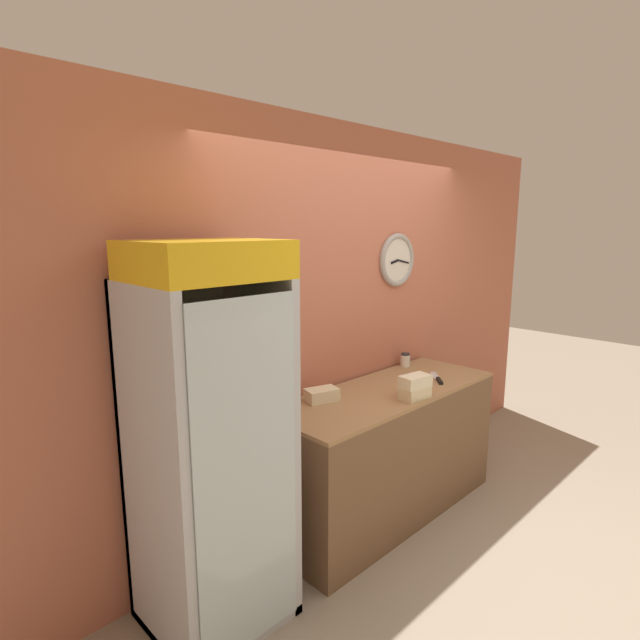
% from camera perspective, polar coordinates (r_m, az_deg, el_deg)
% --- Properties ---
extents(ground_plane, '(14.00, 14.00, 0.00)m').
position_cam_1_polar(ground_plane, '(3.51, 19.73, -25.13)').
color(ground_plane, gray).
extents(wall_back, '(5.20, 0.10, 2.70)m').
position_cam_1_polar(wall_back, '(3.61, 3.25, 0.11)').
color(wall_back, '#B7664C').
rests_on(wall_back, ground_plane).
extents(prep_counter, '(1.80, 0.64, 0.91)m').
position_cam_1_polar(prep_counter, '(3.66, 7.48, -14.65)').
color(prep_counter, brown).
rests_on(prep_counter, ground_plane).
extents(beverage_cooler, '(0.66, 0.63, 1.96)m').
position_cam_1_polar(beverage_cooler, '(2.59, -13.10, -11.36)').
color(beverage_cooler, '#B2B7BC').
rests_on(beverage_cooler, ground_plane).
extents(sandwich_stack_bottom, '(0.21, 0.14, 0.08)m').
position_cam_1_polar(sandwich_stack_bottom, '(3.34, 10.77, -8.18)').
color(sandwich_stack_bottom, beige).
rests_on(sandwich_stack_bottom, prep_counter).
extents(sandwich_stack_middle, '(0.22, 0.15, 0.08)m').
position_cam_1_polar(sandwich_stack_middle, '(3.31, 10.82, -6.89)').
color(sandwich_stack_middle, beige).
rests_on(sandwich_stack_middle, sandwich_stack_bottom).
extents(sandwich_flat_left, '(0.23, 0.18, 0.08)m').
position_cam_1_polar(sandwich_flat_left, '(3.25, 0.20, -8.53)').
color(sandwich_flat_left, beige).
rests_on(sandwich_flat_left, prep_counter).
extents(chefs_knife, '(0.25, 0.24, 0.02)m').
position_cam_1_polar(chefs_knife, '(3.76, 13.34, -6.59)').
color(chefs_knife, silver).
rests_on(chefs_knife, prep_counter).
extents(condiment_jar, '(0.08, 0.08, 0.11)m').
position_cam_1_polar(condiment_jar, '(4.06, 9.72, -4.51)').
color(condiment_jar, silver).
rests_on(condiment_jar, prep_counter).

